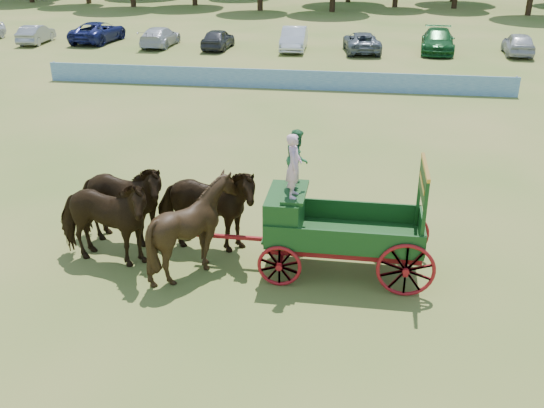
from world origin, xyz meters
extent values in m
plane|color=olive|center=(0.00, 0.00, 0.00)|extent=(160.00, 160.00, 0.00)
imported|color=black|center=(-2.39, -1.77, 1.24)|extent=(3.08, 1.71, 2.47)
imported|color=black|center=(-2.39, -0.67, 1.24)|extent=(3.06, 1.65, 2.47)
imported|color=black|center=(0.01, -1.77, 1.24)|extent=(2.59, 2.39, 2.48)
imported|color=black|center=(0.01, -0.67, 1.24)|extent=(2.98, 1.44, 2.47)
cube|color=maroon|center=(2.21, -1.22, 0.60)|extent=(0.12, 2.00, 0.12)
cube|color=maroon|center=(5.21, -1.22, 0.60)|extent=(0.12, 2.00, 0.12)
cube|color=maroon|center=(3.71, -1.77, 0.72)|extent=(3.80, 0.10, 0.12)
cube|color=maroon|center=(3.71, -0.67, 0.72)|extent=(3.80, 0.10, 0.12)
cube|color=maroon|center=(1.31, -1.22, 0.75)|extent=(2.80, 0.09, 0.09)
cube|color=#17471B|center=(3.71, -1.22, 1.00)|extent=(3.80, 1.80, 0.10)
cube|color=#17471B|center=(3.71, -2.10, 1.30)|extent=(3.80, 0.06, 0.55)
cube|color=#17471B|center=(3.71, -0.34, 1.30)|extent=(3.80, 0.06, 0.55)
cube|color=#17471B|center=(5.59, -1.22, 1.30)|extent=(0.06, 1.80, 0.55)
cube|color=#17471B|center=(2.21, -1.22, 1.55)|extent=(0.85, 1.70, 1.05)
cube|color=#17471B|center=(2.46, -1.22, 2.12)|extent=(0.55, 1.50, 0.08)
cube|color=#17471B|center=(1.83, -1.22, 1.35)|extent=(0.10, 1.60, 0.65)
cube|color=#17471B|center=(2.01, -1.22, 1.05)|extent=(0.55, 1.60, 0.06)
cube|color=#17471B|center=(5.51, -2.02, 1.95)|extent=(0.08, 0.08, 1.80)
cube|color=#17471B|center=(5.51, -0.42, 1.95)|extent=(0.08, 0.08, 1.80)
cube|color=#17471B|center=(5.51, -1.22, 2.55)|extent=(0.07, 1.75, 0.75)
cube|color=gold|center=(5.51, -1.22, 2.95)|extent=(0.08, 1.80, 0.09)
cube|color=gold|center=(5.47, -1.22, 2.55)|extent=(0.02, 1.30, 0.12)
torus|color=maroon|center=(2.21, -2.17, 0.55)|extent=(1.09, 0.09, 1.09)
torus|color=maroon|center=(2.21, -0.27, 0.55)|extent=(1.09, 0.09, 1.09)
torus|color=maroon|center=(5.21, -2.17, 0.70)|extent=(1.39, 0.09, 1.39)
torus|color=maroon|center=(5.21, -0.27, 0.70)|extent=(1.39, 0.09, 1.39)
imported|color=#EAB3CD|center=(2.46, -1.57, 2.94)|extent=(0.37, 0.57, 1.56)
imported|color=#276837|center=(2.46, -0.87, 2.88)|extent=(0.55, 0.70, 1.45)
cube|color=#1D5E9D|center=(-1.00, 18.00, 0.53)|extent=(26.00, 0.08, 1.05)
imported|color=gray|center=(-21.24, 29.72, 0.70)|extent=(1.86, 4.36, 1.40)
imported|color=navy|center=(-16.73, 31.04, 0.78)|extent=(2.98, 5.81, 1.57)
imported|color=silver|center=(-11.38, 29.94, 0.72)|extent=(2.05, 4.95, 1.43)
imported|color=#333338|center=(-6.81, 29.47, 0.73)|extent=(1.89, 4.36, 1.47)
imported|color=silver|center=(-1.24, 29.83, 0.81)|extent=(1.90, 4.99, 1.63)
imported|color=slate|center=(3.64, 29.79, 0.71)|extent=(2.98, 5.36, 1.42)
imported|color=#144C1E|center=(8.99, 30.53, 0.81)|extent=(2.68, 5.71, 1.61)
imported|color=#B2B2B7|center=(14.47, 30.35, 0.78)|extent=(2.12, 4.66, 1.55)
camera|label=1|loc=(3.96, -14.80, 7.98)|focal=40.00mm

